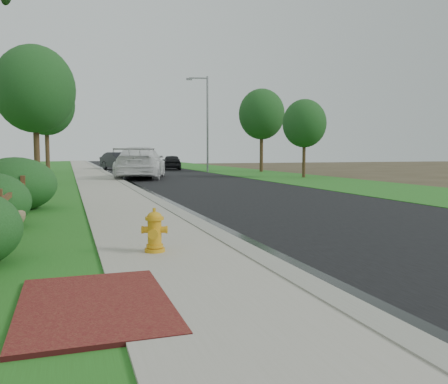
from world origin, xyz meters
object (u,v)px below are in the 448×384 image
object	(u,v)px
white_suv	(141,163)
dark_car_mid	(172,162)
fire_hydrant	(155,232)
ranch_fence	(19,197)
streetlight	(206,118)

from	to	relation	value
white_suv	dark_car_mid	world-z (taller)	white_suv
fire_hydrant	dark_car_mid	world-z (taller)	dark_car_mid
fire_hydrant	white_suv	xyz separation A→B (m)	(3.11, 22.70, 0.58)
ranch_fence	streetlight	distance (m)	28.50
ranch_fence	white_suv	bearing A→B (deg)	72.47
ranch_fence	streetlight	size ratio (longest dim) A/B	2.14
ranch_fence	white_suv	distance (m)	18.60
white_suv	streetlight	xyz separation A→B (m)	(6.55, 7.75, 3.47)
white_suv	fire_hydrant	bearing A→B (deg)	97.05
white_suv	streetlight	distance (m)	10.73
streetlight	dark_car_mid	bearing A→B (deg)	106.03
dark_car_mid	streetlight	xyz separation A→B (m)	(1.68, -5.84, 3.76)
white_suv	dark_car_mid	bearing A→B (deg)	-94.87
fire_hydrant	streetlight	world-z (taller)	streetlight
ranch_fence	streetlight	bearing A→B (deg)	64.51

